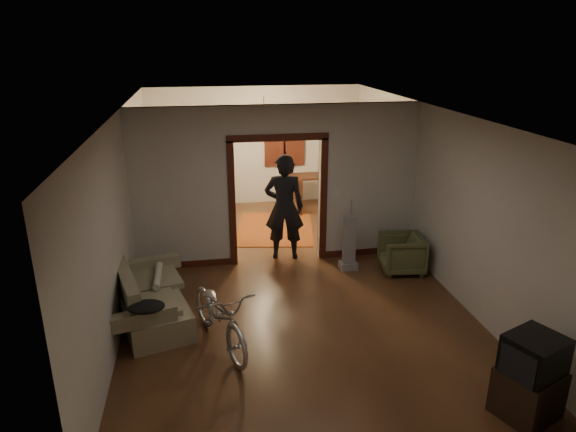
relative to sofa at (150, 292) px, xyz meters
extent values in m
cube|color=#402414|center=(2.12, 1.00, -0.42)|extent=(5.00, 8.50, 0.01)
cube|color=white|center=(2.12, 1.00, 2.38)|extent=(5.00, 8.50, 0.01)
cube|color=beige|center=(2.12, 5.25, 0.98)|extent=(5.00, 0.02, 2.80)
cube|color=beige|center=(-0.38, 1.00, 0.98)|extent=(0.02, 8.50, 2.80)
cube|color=beige|center=(4.62, 1.00, 0.98)|extent=(0.02, 8.50, 2.80)
cube|color=beige|center=(2.12, 1.75, 0.98)|extent=(5.00, 0.14, 2.80)
cube|color=#40180E|center=(2.12, 1.75, 0.68)|extent=(1.74, 0.20, 2.32)
cube|color=black|center=(2.82, 5.21, 1.13)|extent=(0.98, 0.06, 1.28)
sphere|color=#FFE0A5|center=(2.12, 3.50, 1.93)|extent=(0.24, 0.24, 0.24)
cube|color=silver|center=(3.17, 1.68, 0.83)|extent=(0.08, 0.01, 0.12)
cube|color=#726D4C|center=(0.00, 0.00, 0.00)|extent=(1.28, 1.99, 0.84)
cylinder|color=beige|center=(0.10, 0.30, 0.11)|extent=(0.10, 0.79, 0.10)
ellipsoid|color=black|center=(0.05, -0.91, 0.26)|extent=(0.45, 0.34, 0.13)
imported|color=silver|center=(0.95, -0.85, 0.03)|extent=(1.13, 1.80, 0.89)
imported|color=#505730|center=(4.14, 0.90, -0.09)|extent=(0.80, 0.79, 0.66)
cube|color=black|center=(4.11, -2.74, -0.15)|extent=(0.76, 0.73, 0.54)
cube|color=black|center=(4.11, -2.74, 0.29)|extent=(0.70, 0.67, 0.47)
cube|color=gray|center=(3.27, 1.15, 0.07)|extent=(0.31, 0.25, 0.99)
imported|color=black|center=(2.25, 1.83, 0.55)|extent=(0.78, 0.58, 1.94)
cube|color=maroon|center=(2.30, 3.33, -0.41)|extent=(1.88, 2.28, 0.02)
cube|color=#2E3821|center=(0.66, 4.84, 0.38)|extent=(0.89, 0.64, 1.61)
sphere|color=#1E5972|center=(0.66, 4.84, 1.52)|extent=(0.27, 0.27, 0.27)
cube|color=#341B11|center=(3.28, 4.63, -0.03)|extent=(1.07, 0.62, 0.78)
cube|color=#341B11|center=(2.84, 4.22, 0.01)|extent=(0.48, 0.48, 0.87)
camera|label=1|loc=(0.82, -6.77, 3.42)|focal=32.00mm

